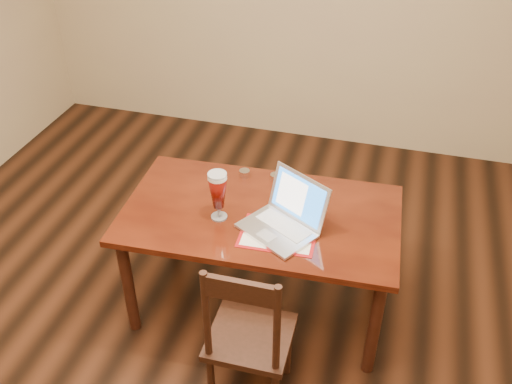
# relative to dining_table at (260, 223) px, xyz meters

# --- Properties ---
(ground) EXTENTS (5.00, 5.00, 0.00)m
(ground) POSITION_rel_dining_table_xyz_m (-0.18, -0.46, -0.61)
(ground) COLOR black
(ground) RESTS_ON ground
(room_shell) EXTENTS (4.51, 5.01, 2.71)m
(room_shell) POSITION_rel_dining_table_xyz_m (-0.18, -0.46, 1.15)
(room_shell) COLOR #CCB788
(room_shell) RESTS_ON ground
(dining_table) EXTENTS (1.50, 0.89, 0.96)m
(dining_table) POSITION_rel_dining_table_xyz_m (0.00, 0.00, 0.00)
(dining_table) COLOR #521B0B
(dining_table) RESTS_ON ground
(dining_chair) EXTENTS (0.39, 0.38, 0.91)m
(dining_chair) POSITION_rel_dining_table_xyz_m (0.11, -0.61, -0.19)
(dining_chair) COLOR black
(dining_chair) RESTS_ON ground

